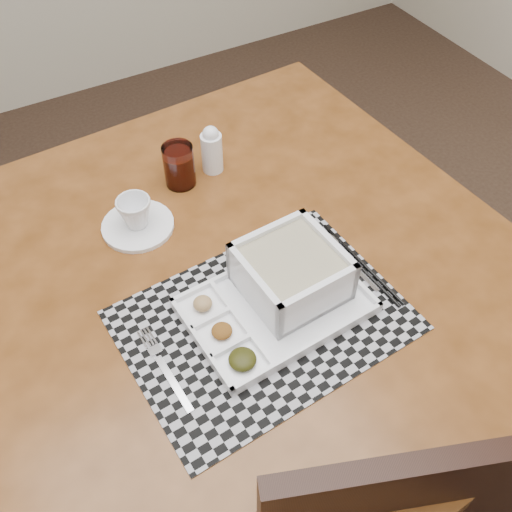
# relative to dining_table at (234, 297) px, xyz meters

# --- Properties ---
(dining_table) EXTENTS (1.18, 1.18, 0.84)m
(dining_table) POSITION_rel_dining_table_xyz_m (0.00, 0.00, 0.00)
(dining_table) COLOR #4B270D
(dining_table) RESTS_ON ground
(placemat) EXTENTS (0.51, 0.39, 0.00)m
(placemat) POSITION_rel_dining_table_xyz_m (-0.01, -0.13, 0.09)
(placemat) COLOR #9C9BA2
(placemat) RESTS_ON dining_table
(serving_tray) EXTENTS (0.33, 0.24, 0.10)m
(serving_tray) POSITION_rel_dining_table_xyz_m (0.05, -0.11, 0.13)
(serving_tray) COLOR white
(serving_tray) RESTS_ON placemat
(fork) EXTENTS (0.03, 0.19, 0.00)m
(fork) POSITION_rel_dining_table_xyz_m (-0.20, -0.14, 0.09)
(fork) COLOR silver
(fork) RESTS_ON placemat
(spoon) EXTENTS (0.04, 0.18, 0.01)m
(spoon) POSITION_rel_dining_table_xyz_m (0.20, -0.05, 0.09)
(spoon) COLOR silver
(spoon) RESTS_ON placemat
(chopsticks) EXTENTS (0.03, 0.24, 0.01)m
(chopsticks) POSITION_rel_dining_table_xyz_m (0.22, -0.11, 0.09)
(chopsticks) COLOR black
(chopsticks) RESTS_ON placemat
(saucer) EXTENTS (0.15, 0.15, 0.01)m
(saucer) POSITION_rel_dining_table_xyz_m (-0.12, 0.20, 0.09)
(saucer) COLOR white
(saucer) RESTS_ON dining_table
(cup) EXTENTS (0.08, 0.08, 0.07)m
(cup) POSITION_rel_dining_table_xyz_m (-0.12, 0.20, 0.13)
(cup) COLOR white
(cup) RESTS_ON saucer
(juice_glass) EXTENTS (0.07, 0.07, 0.10)m
(juice_glass) POSITION_rel_dining_table_xyz_m (0.02, 0.28, 0.13)
(juice_glass) COLOR white
(juice_glass) RESTS_ON dining_table
(creamer_bottle) EXTENTS (0.05, 0.05, 0.12)m
(creamer_bottle) POSITION_rel_dining_table_xyz_m (0.10, 0.29, 0.14)
(creamer_bottle) COLOR white
(creamer_bottle) RESTS_ON dining_table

